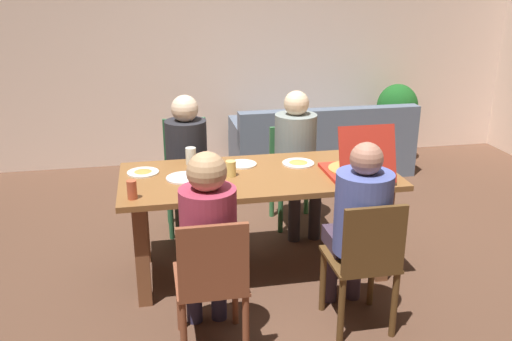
{
  "coord_description": "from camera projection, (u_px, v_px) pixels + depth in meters",
  "views": [
    {
      "loc": [
        -0.72,
        -3.59,
        2.08
      ],
      "look_at": [
        0.0,
        0.1,
        0.76
      ],
      "focal_mm": 38.52,
      "sensor_mm": 36.0,
      "label": 1
    }
  ],
  "objects": [
    {
      "name": "person_3",
      "position": [
        359.0,
        218.0,
        3.32
      ],
      "size": [
        0.34,
        0.5,
        1.2
      ],
      "color": "#413142",
      "rests_on": "ground"
    },
    {
      "name": "chair_1",
      "position": [
        212.0,
        281.0,
        3.05
      ],
      "size": [
        0.4,
        0.44,
        0.88
      ],
      "color": "brown",
      "rests_on": "ground"
    },
    {
      "name": "chair_3",
      "position": [
        365.0,
        261.0,
        3.28
      ],
      "size": [
        0.39,
        0.41,
        0.88
      ],
      "color": "brown",
      "rests_on": "ground"
    },
    {
      "name": "dining_table",
      "position": [
        259.0,
        190.0,
        3.93
      ],
      "size": [
        1.95,
        0.87,
        0.77
      ],
      "color": "brown",
      "rests_on": "ground"
    },
    {
      "name": "drinking_glass_3",
      "position": [
        132.0,
        190.0,
        3.43
      ],
      "size": [
        0.06,
        0.06,
        0.12
      ],
      "primitive_type": "cylinder",
      "color": "#BD5132",
      "rests_on": "dining_table"
    },
    {
      "name": "plate_0",
      "position": [
        242.0,
        164.0,
        4.07
      ],
      "size": [
        0.21,
        0.21,
        0.01
      ],
      "color": "white",
      "rests_on": "dining_table"
    },
    {
      "name": "couch",
      "position": [
        321.0,
        147.0,
        6.16
      ],
      "size": [
        1.96,
        0.83,
        0.79
      ],
      "color": "slate",
      "rests_on": "ground"
    },
    {
      "name": "ground_plane",
      "position": [
        259.0,
        269.0,
        4.15
      ],
      "size": [
        20.0,
        20.0,
        0.0
      ],
      "primitive_type": "plane",
      "color": "brown"
    },
    {
      "name": "back_wall",
      "position": [
        211.0,
        43.0,
        6.24
      ],
      "size": [
        7.4,
        0.12,
        2.76
      ],
      "primitive_type": "cube",
      "color": "beige",
      "rests_on": "ground"
    },
    {
      "name": "drinking_glass_0",
      "position": [
        191.0,
        156.0,
        4.08
      ],
      "size": [
        0.08,
        0.08,
        0.13
      ],
      "primitive_type": "cylinder",
      "color": "silver",
      "rests_on": "dining_table"
    },
    {
      "name": "plate_1",
      "position": [
        298.0,
        163.0,
        4.09
      ],
      "size": [
        0.24,
        0.24,
        0.03
      ],
      "color": "white",
      "rests_on": "dining_table"
    },
    {
      "name": "plate_2",
      "position": [
        143.0,
        172.0,
        3.9
      ],
      "size": [
        0.22,
        0.22,
        0.03
      ],
      "color": "white",
      "rests_on": "dining_table"
    },
    {
      "name": "person_1",
      "position": [
        208.0,
        234.0,
        3.1
      ],
      "size": [
        0.32,
        0.48,
        1.21
      ],
      "color": "#332E4C",
      "rests_on": "ground"
    },
    {
      "name": "chair_2",
      "position": [
        293.0,
        172.0,
        4.86
      ],
      "size": [
        0.39,
        0.4,
        0.84
      ],
      "color": "#357440",
      "rests_on": "ground"
    },
    {
      "name": "pizza_box_0",
      "position": [
        355.0,
        168.0,
        3.85
      ],
      "size": [
        0.39,
        0.51,
        0.4
      ],
      "color": "red",
      "rests_on": "dining_table"
    },
    {
      "name": "potted_plant",
      "position": [
        396.0,
        116.0,
        6.47
      ],
      "size": [
        0.47,
        0.47,
        0.92
      ],
      "color": "#AC7952",
      "rests_on": "ground"
    },
    {
      "name": "person_2",
      "position": [
        297.0,
        150.0,
        4.66
      ],
      "size": [
        0.36,
        0.57,
        1.2
      ],
      "color": "#383339",
      "rests_on": "ground"
    },
    {
      "name": "plate_3",
      "position": [
        184.0,
        178.0,
        3.8
      ],
      "size": [
        0.25,
        0.25,
        0.01
      ],
      "color": "white",
      "rests_on": "dining_table"
    },
    {
      "name": "chair_0",
      "position": [
        187.0,
        171.0,
        4.73
      ],
      "size": [
        0.38,
        0.38,
        0.95
      ],
      "color": "#2F673F",
      "rests_on": "ground"
    },
    {
      "name": "drinking_glass_2",
      "position": [
        231.0,
        169.0,
        3.83
      ],
      "size": [
        0.07,
        0.07,
        0.11
      ],
      "primitive_type": "cylinder",
      "color": "#E2C166",
      "rests_on": "dining_table"
    },
    {
      "name": "drinking_glass_1",
      "position": [
        202.0,
        179.0,
        3.61
      ],
      "size": [
        0.07,
        0.07,
        0.13
      ],
      "primitive_type": "cylinder",
      "color": "#B0512B",
      "rests_on": "dining_table"
    },
    {
      "name": "person_0",
      "position": [
        187.0,
        155.0,
        4.53
      ],
      "size": [
        0.34,
        0.56,
        1.19
      ],
      "color": "#373E35",
      "rests_on": "ground"
    }
  ]
}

